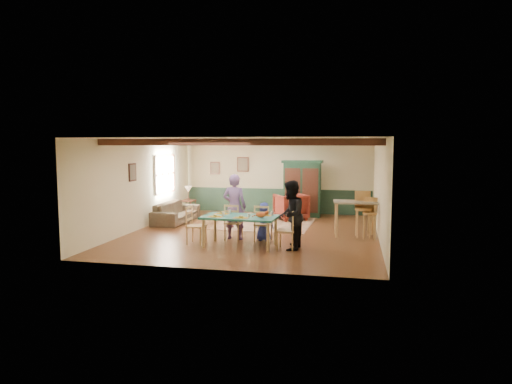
% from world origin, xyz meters
% --- Properties ---
extents(floor, '(8.00, 8.00, 0.00)m').
position_xyz_m(floor, '(0.00, 0.00, 0.00)').
color(floor, '#502A16').
rests_on(floor, ground).
extents(wall_back, '(7.00, 0.02, 2.70)m').
position_xyz_m(wall_back, '(0.00, 4.00, 1.35)').
color(wall_back, beige).
rests_on(wall_back, floor).
extents(wall_left, '(0.02, 8.00, 2.70)m').
position_xyz_m(wall_left, '(-3.50, 0.00, 1.35)').
color(wall_left, beige).
rests_on(wall_left, floor).
extents(wall_right, '(0.02, 8.00, 2.70)m').
position_xyz_m(wall_right, '(3.50, 0.00, 1.35)').
color(wall_right, beige).
rests_on(wall_right, floor).
extents(ceiling, '(7.00, 8.00, 0.02)m').
position_xyz_m(ceiling, '(0.00, 0.00, 2.70)').
color(ceiling, white).
rests_on(ceiling, wall_back).
extents(wainscot_back, '(6.95, 0.03, 0.90)m').
position_xyz_m(wainscot_back, '(0.00, 3.98, 0.45)').
color(wainscot_back, '#1D3628').
rests_on(wainscot_back, floor).
extents(ceiling_beam_front, '(6.95, 0.16, 0.16)m').
position_xyz_m(ceiling_beam_front, '(0.00, -2.30, 2.61)').
color(ceiling_beam_front, black).
rests_on(ceiling_beam_front, ceiling).
extents(ceiling_beam_mid, '(6.95, 0.16, 0.16)m').
position_xyz_m(ceiling_beam_mid, '(0.00, 0.40, 2.61)').
color(ceiling_beam_mid, black).
rests_on(ceiling_beam_mid, ceiling).
extents(ceiling_beam_back, '(6.95, 0.16, 0.16)m').
position_xyz_m(ceiling_beam_back, '(0.00, 3.00, 2.61)').
color(ceiling_beam_back, black).
rests_on(ceiling_beam_back, ceiling).
extents(window_left, '(0.06, 1.60, 1.30)m').
position_xyz_m(window_left, '(-3.47, 1.70, 1.55)').
color(window_left, white).
rests_on(window_left, wall_left).
extents(picture_left_wall, '(0.04, 0.42, 0.52)m').
position_xyz_m(picture_left_wall, '(-3.47, -0.60, 1.75)').
color(picture_left_wall, gray).
rests_on(picture_left_wall, wall_left).
extents(picture_back_a, '(0.45, 0.04, 0.55)m').
position_xyz_m(picture_back_a, '(-1.30, 3.97, 1.80)').
color(picture_back_a, gray).
rests_on(picture_back_a, wall_back).
extents(picture_back_b, '(0.38, 0.04, 0.48)m').
position_xyz_m(picture_back_b, '(-2.40, 3.97, 1.65)').
color(picture_back_b, gray).
rests_on(picture_back_b, wall_back).
extents(dining_table, '(1.90, 1.12, 0.77)m').
position_xyz_m(dining_table, '(0.04, -1.82, 0.38)').
color(dining_table, '#216A5F').
rests_on(dining_table, floor).
extents(dining_chair_far_left, '(0.45, 0.47, 0.97)m').
position_xyz_m(dining_chair_far_left, '(-0.33, -1.06, 0.49)').
color(dining_chair_far_left, tan).
rests_on(dining_chair_far_left, floor).
extents(dining_chair_far_right, '(0.45, 0.47, 0.97)m').
position_xyz_m(dining_chair_far_right, '(0.49, -1.11, 0.49)').
color(dining_chair_far_right, tan).
rests_on(dining_chair_far_right, floor).
extents(dining_chair_end_left, '(0.47, 0.45, 0.97)m').
position_xyz_m(dining_chair_end_left, '(-1.13, -1.76, 0.49)').
color(dining_chair_end_left, tan).
rests_on(dining_chair_end_left, floor).
extents(dining_chair_end_right, '(0.47, 0.45, 0.97)m').
position_xyz_m(dining_chair_end_right, '(1.22, -1.88, 0.49)').
color(dining_chair_end_right, tan).
rests_on(dining_chair_end_right, floor).
extents(person_man, '(0.67, 0.46, 1.77)m').
position_xyz_m(person_man, '(-0.32, -0.98, 0.88)').
color(person_man, '#7A5796').
rests_on(person_man, floor).
extents(person_woman, '(0.68, 0.86, 1.69)m').
position_xyz_m(person_woman, '(1.32, -1.89, 0.85)').
color(person_woman, black).
rests_on(person_woman, floor).
extents(person_child, '(0.52, 0.35, 1.03)m').
position_xyz_m(person_child, '(0.50, -1.02, 0.52)').
color(person_child, '#2837A0').
rests_on(person_child, floor).
extents(cat, '(0.38, 0.16, 0.18)m').
position_xyz_m(cat, '(0.60, -1.95, 0.86)').
color(cat, '#DF5A27').
rests_on(cat, dining_table).
extents(place_setting_near_left, '(0.43, 0.33, 0.11)m').
position_xyz_m(place_setting_near_left, '(-0.53, -2.05, 0.82)').
color(place_setting_near_left, gold).
rests_on(place_setting_near_left, dining_table).
extents(place_setting_near_center, '(0.43, 0.33, 0.11)m').
position_xyz_m(place_setting_near_center, '(0.13, -2.08, 0.82)').
color(place_setting_near_center, gold).
rests_on(place_setting_near_center, dining_table).
extents(place_setting_far_left, '(0.43, 0.33, 0.11)m').
position_xyz_m(place_setting_far_left, '(-0.51, -1.53, 0.82)').
color(place_setting_far_left, gold).
rests_on(place_setting_far_left, dining_table).
extents(place_setting_far_right, '(0.43, 0.33, 0.11)m').
position_xyz_m(place_setting_far_right, '(0.62, -1.59, 0.82)').
color(place_setting_far_right, gold).
rests_on(place_setting_far_right, dining_table).
extents(area_rug, '(3.09, 3.61, 0.01)m').
position_xyz_m(area_rug, '(0.05, 1.83, 0.01)').
color(area_rug, tan).
rests_on(area_rug, floor).
extents(armoire, '(1.42, 0.59, 1.99)m').
position_xyz_m(armoire, '(1.03, 3.27, 1.00)').
color(armoire, '#143222').
rests_on(armoire, floor).
extents(armchair, '(1.33, 1.34, 0.89)m').
position_xyz_m(armchair, '(0.74, 2.49, 0.45)').
color(armchair, '#4D130F').
rests_on(armchair, floor).
extents(sofa, '(0.91, 2.25, 0.65)m').
position_xyz_m(sofa, '(-2.91, 1.25, 0.33)').
color(sofa, '#413728').
rests_on(sofa, floor).
extents(end_table, '(0.49, 0.49, 0.55)m').
position_xyz_m(end_table, '(-3.03, 2.74, 0.27)').
color(end_table, black).
rests_on(end_table, floor).
extents(table_lamp, '(0.30, 0.30, 0.50)m').
position_xyz_m(table_lamp, '(-3.03, 2.74, 0.80)').
color(table_lamp, beige).
rests_on(table_lamp, end_table).
extents(counter_table, '(1.24, 0.79, 0.99)m').
position_xyz_m(counter_table, '(2.86, 0.09, 0.49)').
color(counter_table, tan).
rests_on(counter_table, floor).
extents(bar_stool_left, '(0.49, 0.53, 1.26)m').
position_xyz_m(bar_stool_left, '(3.07, 0.04, 0.63)').
color(bar_stool_left, tan).
rests_on(bar_stool_left, floor).
extents(bar_stool_right, '(0.43, 0.47, 1.11)m').
position_xyz_m(bar_stool_right, '(3.25, -0.11, 0.55)').
color(bar_stool_right, tan).
rests_on(bar_stool_right, floor).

